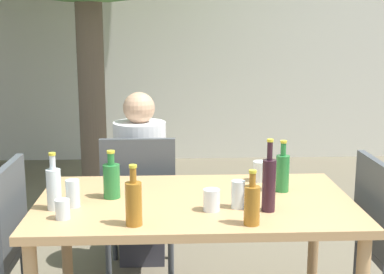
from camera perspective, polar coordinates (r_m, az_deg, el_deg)
name	(u,v)px	position (r m, az deg, el deg)	size (l,w,h in m)	color
cafe_building_wall	(178,41)	(6.31, -1.49, 10.21)	(10.00, 0.08, 2.80)	silver
dining_table_front	(195,215)	(2.64, 0.30, -8.31)	(1.53, 0.88, 0.74)	tan
patio_chair_2	(140,198)	(3.32, -5.62, -6.47)	(0.44, 0.44, 0.93)	#474C51
person_seated_2	(141,188)	(3.56, -5.42, -5.46)	(0.33, 0.57, 1.17)	#383842
water_bottle_0	(54,188)	(2.53, -14.52, -5.25)	(0.07, 0.07, 0.27)	silver
green_bottle_1	(112,180)	(2.65, -8.57, -4.52)	(0.08, 0.08, 0.24)	#287A38
green_bottle_2	(283,172)	(2.76, 9.64, -3.68)	(0.07, 0.07, 0.27)	#287A38
amber_bottle_3	(252,204)	(2.29, 6.41, -7.09)	(0.07, 0.07, 0.24)	#9E661E
wine_bottle_4	(269,183)	(2.45, 8.20, -4.92)	(0.06, 0.06, 0.34)	#331923
amber_bottle_5	(134,202)	(2.28, -6.24, -6.91)	(0.07, 0.07, 0.26)	#9E661E
drinking_glass_0	(63,209)	(2.42, -13.64, -7.50)	(0.06, 0.06, 0.09)	silver
drinking_glass_1	(212,200)	(2.45, 2.10, -6.73)	(0.08, 0.08, 0.10)	white
drinking_glass_2	(73,193)	(2.56, -12.59, -5.89)	(0.07, 0.07, 0.13)	silver
drinking_glass_3	(238,194)	(2.49, 4.94, -6.12)	(0.06, 0.06, 0.13)	silver
drinking_glass_4	(260,171)	(2.93, 7.31, -3.64)	(0.08, 0.08, 0.11)	white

